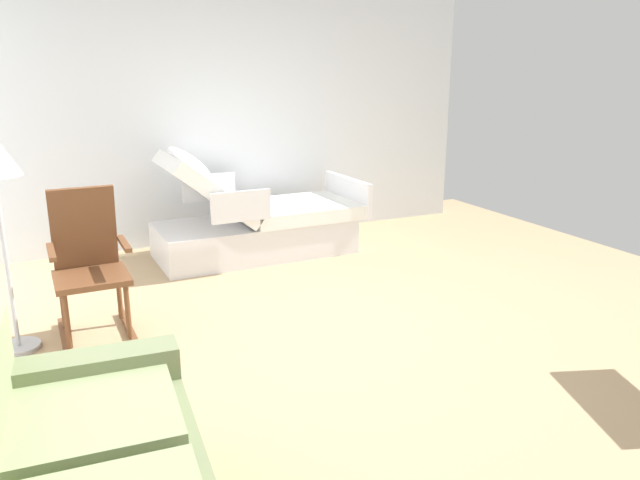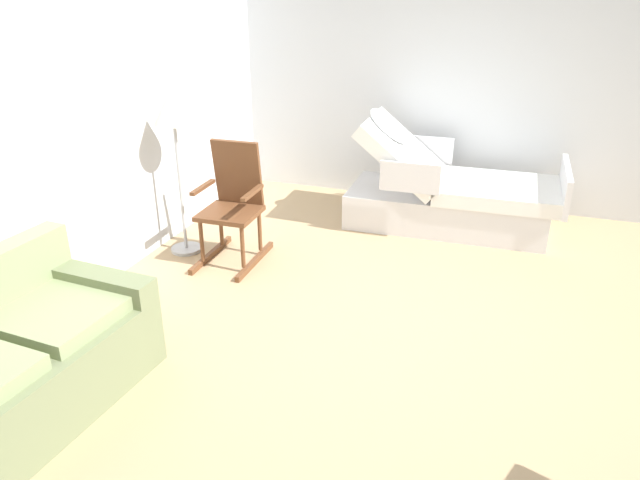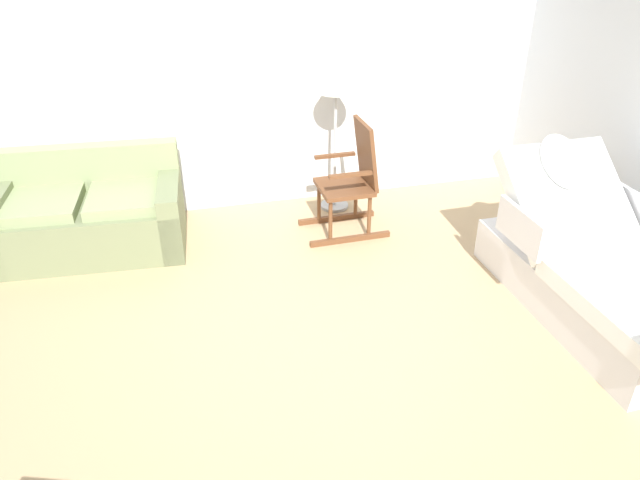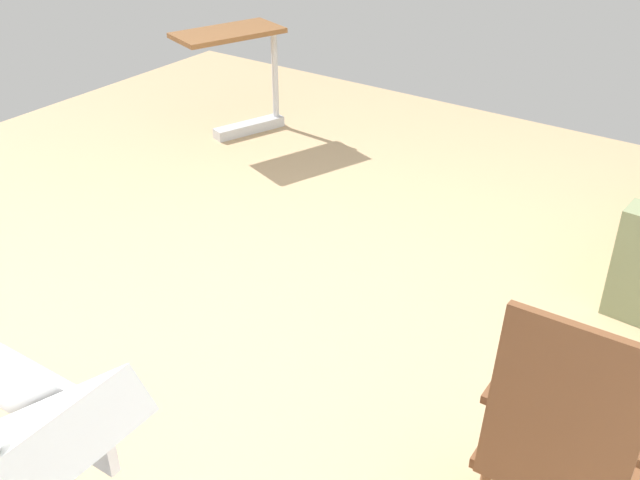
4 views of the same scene
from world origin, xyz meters
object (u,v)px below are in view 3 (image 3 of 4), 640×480
object	(u,v)px
floor_lamp	(336,87)
couch	(89,217)
rocking_chair	(352,181)
hospital_bed	(597,276)

from	to	relation	value
floor_lamp	couch	bearing A→B (deg)	-173.79
rocking_chair	couch	bearing A→B (deg)	173.91
rocking_chair	floor_lamp	world-z (taller)	floor_lamp
hospital_bed	couch	size ratio (longest dim) A/B	1.26
couch	rocking_chair	distance (m)	2.35
rocking_chair	floor_lamp	xyz separation A→B (m)	(-0.02, 0.50, 0.72)
hospital_bed	couch	xyz separation A→B (m)	(-3.71, 1.93, -0.01)
floor_lamp	hospital_bed	bearing A→B (deg)	-57.19
hospital_bed	rocking_chair	size ratio (longest dim) A/B	1.99
hospital_bed	floor_lamp	world-z (taller)	floor_lamp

